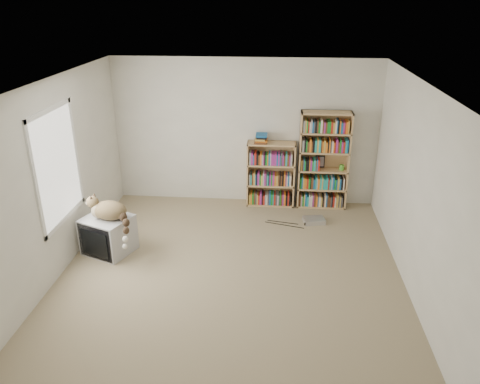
# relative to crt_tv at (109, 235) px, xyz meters

# --- Properties ---
(floor) EXTENTS (4.50, 5.00, 0.01)m
(floor) POSITION_rel_crt_tv_xyz_m (1.80, -0.50, -0.27)
(floor) COLOR gray
(floor) RESTS_ON ground
(wall_back) EXTENTS (4.50, 0.02, 2.50)m
(wall_back) POSITION_rel_crt_tv_xyz_m (1.80, 2.00, 0.98)
(wall_back) COLOR beige
(wall_back) RESTS_ON floor
(wall_front) EXTENTS (4.50, 0.02, 2.50)m
(wall_front) POSITION_rel_crt_tv_xyz_m (1.80, -3.00, 0.98)
(wall_front) COLOR beige
(wall_front) RESTS_ON floor
(wall_left) EXTENTS (0.02, 5.00, 2.50)m
(wall_left) POSITION_rel_crt_tv_xyz_m (-0.45, -0.50, 0.98)
(wall_left) COLOR beige
(wall_left) RESTS_ON floor
(wall_right) EXTENTS (0.02, 5.00, 2.50)m
(wall_right) POSITION_rel_crt_tv_xyz_m (4.05, -0.50, 0.98)
(wall_right) COLOR beige
(wall_right) RESTS_ON floor
(ceiling) EXTENTS (4.50, 5.00, 0.02)m
(ceiling) POSITION_rel_crt_tv_xyz_m (1.80, -0.50, 2.23)
(ceiling) COLOR white
(ceiling) RESTS_ON wall_back
(window) EXTENTS (0.02, 1.22, 1.52)m
(window) POSITION_rel_crt_tv_xyz_m (-0.44, -0.30, 1.13)
(window) COLOR white
(window) RESTS_ON wall_left
(crt_tv) EXTENTS (0.78, 0.75, 0.54)m
(crt_tv) POSITION_rel_crt_tv_xyz_m (0.00, 0.00, 0.00)
(crt_tv) COLOR #ABABAE
(crt_tv) RESTS_ON floor
(cat) EXTENTS (0.71, 0.58, 0.58)m
(cat) POSITION_rel_crt_tv_xyz_m (0.11, -0.08, 0.37)
(cat) COLOR #342615
(cat) RESTS_ON crt_tv
(bookcase_tall) EXTENTS (0.84, 0.30, 1.67)m
(bookcase_tall) POSITION_rel_crt_tv_xyz_m (3.15, 1.86, 0.53)
(bookcase_tall) COLOR tan
(bookcase_tall) RESTS_ON floor
(bookcase_short) EXTENTS (0.82, 0.30, 1.13)m
(bookcase_short) POSITION_rel_crt_tv_xyz_m (2.26, 1.86, 0.25)
(bookcase_short) COLOR tan
(bookcase_short) RESTS_ON floor
(book_stack) EXTENTS (0.21, 0.27, 0.15)m
(book_stack) POSITION_rel_crt_tv_xyz_m (2.09, 1.84, 0.93)
(book_stack) COLOR red
(book_stack) RESTS_ON bookcase_short
(green_mug) EXTENTS (0.08, 0.08, 0.09)m
(green_mug) POSITION_rel_crt_tv_xyz_m (3.46, 1.84, 0.46)
(green_mug) COLOR #53BB35
(green_mug) RESTS_ON bookcase_tall
(framed_print) EXTENTS (0.16, 0.05, 0.21)m
(framed_print) POSITION_rel_crt_tv_xyz_m (3.10, 1.94, 0.52)
(framed_print) COLOR black
(framed_print) RESTS_ON bookcase_tall
(dvd_player) EXTENTS (0.38, 0.30, 0.08)m
(dvd_player) POSITION_rel_crt_tv_xyz_m (2.99, 1.17, -0.23)
(dvd_player) COLOR #B9B9BE
(dvd_player) RESTS_ON floor
(wall_outlet) EXTENTS (0.01, 0.08, 0.13)m
(wall_outlet) POSITION_rel_crt_tv_xyz_m (-0.44, 0.34, 0.05)
(wall_outlet) COLOR silver
(wall_outlet) RESTS_ON wall_left
(floor_cables) EXTENTS (1.20, 0.70, 0.01)m
(floor_cables) POSITION_rel_crt_tv_xyz_m (2.15, 1.28, -0.26)
(floor_cables) COLOR black
(floor_cables) RESTS_ON floor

